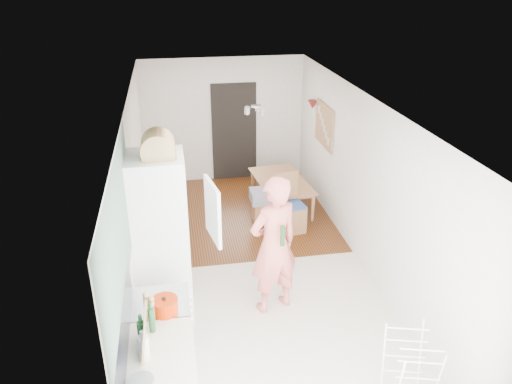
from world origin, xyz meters
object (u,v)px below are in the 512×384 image
object	(u,v)px
dining_table	(282,196)
dining_chair	(291,204)
stool	(262,211)
person	(274,234)
drying_rack	(410,370)

from	to	relation	value
dining_table	dining_chair	distance (m)	0.95
dining_table	dining_chair	bearing A→B (deg)	170.18
dining_chair	stool	xyz separation A→B (m)	(-0.41, 0.40, -0.29)
person	dining_chair	world-z (taller)	person
dining_table	stool	world-z (taller)	dining_table
person	dining_table	distance (m)	3.10
person	stool	size ratio (longest dim) A/B	5.46
person	dining_chair	size ratio (longest dim) A/B	2.21
person	dining_chair	distance (m)	2.17
stool	drying_rack	size ratio (longest dim) A/B	0.48
drying_rack	person	bearing A→B (deg)	135.48
person	dining_table	size ratio (longest dim) A/B	1.68
dining_chair	stool	world-z (taller)	dining_chair
dining_chair	stool	distance (m)	0.64
person	dining_table	xyz separation A→B (m)	(0.78, 2.87, -0.86)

